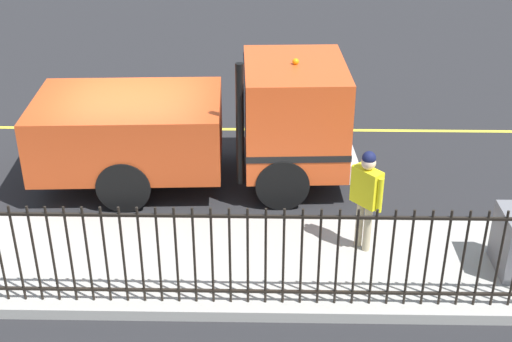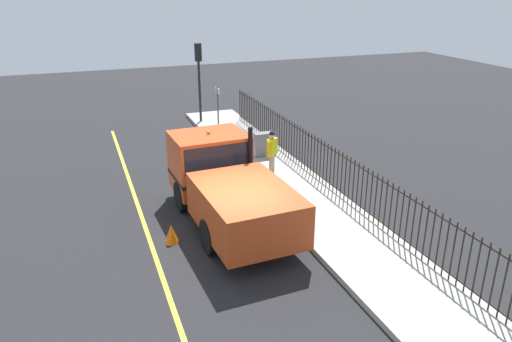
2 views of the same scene
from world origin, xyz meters
name	(u,v)px [view 1 (image 1 of 2)]	position (x,y,z in m)	size (l,w,h in m)	color
ground_plane	(136,174)	(0.00, 0.00, 0.00)	(61.41, 61.41, 0.00)	#232326
sidewalk_slab	(102,262)	(3.08, 0.00, 0.08)	(2.60, 27.91, 0.17)	#A3A099
lane_marking	(153,129)	(-2.19, 0.00, 0.00)	(0.12, 25.12, 0.01)	yellow
work_truck	(219,120)	(0.20, 1.68, 1.27)	(2.59, 5.97, 2.70)	#D84C1E
worker_standing	(366,190)	(2.72, 4.10, 1.21)	(0.50, 0.48, 1.70)	yellow
iron_fence	(79,254)	(4.14, 0.00, 0.95)	(0.04, 23.76, 1.54)	black
utility_cabinet	(511,242)	(3.26, 6.23, 0.65)	(0.85, 0.36, 0.96)	slate
traffic_cone	(186,128)	(-1.63, 0.81, 0.28)	(0.39, 0.39, 0.56)	orange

